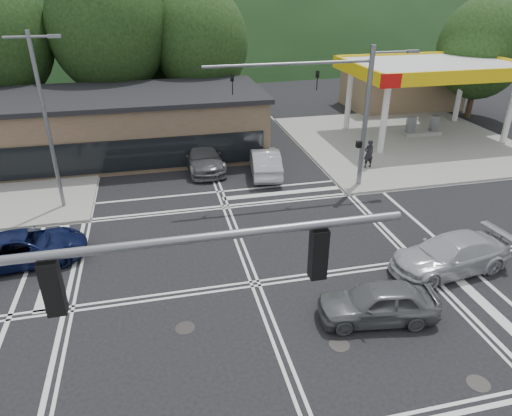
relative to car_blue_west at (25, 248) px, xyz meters
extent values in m
plane|color=black|center=(9.30, -3.83, -0.70)|extent=(120.00, 120.00, 0.00)
cube|color=gray|center=(24.30, 11.17, -0.63)|extent=(16.00, 16.00, 0.15)
cylinder|color=silver|center=(21.30, 9.17, 1.80)|extent=(0.44, 0.44, 5.00)
cylinder|color=silver|center=(21.30, 15.17, 1.80)|extent=(0.44, 0.44, 5.00)
cylinder|color=silver|center=(31.30, 9.17, 1.80)|extent=(0.44, 0.44, 5.00)
cylinder|color=silver|center=(31.30, 15.17, 1.80)|extent=(0.44, 0.44, 5.00)
cube|color=silver|center=(26.30, 12.17, 4.60)|extent=(12.00, 8.00, 0.60)
cube|color=yellow|center=(26.30, 8.17, 4.60)|extent=(12.20, 0.25, 0.90)
cube|color=yellow|center=(26.30, 16.17, 4.60)|extent=(12.20, 0.25, 0.90)
cube|color=yellow|center=(20.30, 12.17, 4.60)|extent=(0.25, 8.20, 0.90)
cube|color=yellow|center=(32.30, 12.17, 4.60)|extent=(0.25, 8.20, 0.90)
cube|color=red|center=(20.80, 8.02, 4.60)|extent=(1.40, 0.12, 0.90)
cube|color=gray|center=(26.30, 12.17, -0.45)|extent=(3.00, 1.00, 0.30)
cube|color=slate|center=(25.30, 12.17, 0.25)|extent=(0.60, 0.50, 1.30)
cube|color=slate|center=(27.30, 12.17, 0.25)|extent=(0.60, 0.50, 1.30)
cube|color=#846B4F|center=(29.30, 21.17, 1.20)|extent=(10.00, 6.00, 3.80)
cube|color=brown|center=(1.30, 13.17, 1.30)|extent=(24.00, 8.00, 4.00)
ellipsoid|color=#1A3216|center=(9.30, 86.17, -0.70)|extent=(252.00, 126.00, 140.00)
cylinder|color=#382619|center=(-4.70, 20.17, 1.72)|extent=(0.50, 0.50, 4.84)
cylinder|color=#382619|center=(3.30, 20.17, 1.94)|extent=(0.50, 0.50, 5.28)
ellipsoid|color=black|center=(3.30, 20.17, 7.10)|extent=(9.00, 9.00, 10.35)
cylinder|color=#382619|center=(10.30, 20.17, 1.50)|extent=(0.50, 0.50, 4.40)
ellipsoid|color=black|center=(10.30, 20.17, 5.80)|extent=(7.60, 7.60, 8.74)
cylinder|color=#382619|center=(7.30, 24.17, 1.72)|extent=(0.50, 0.50, 4.84)
ellipsoid|color=black|center=(7.30, 24.17, 6.45)|extent=(8.40, 8.40, 9.66)
cylinder|color=#382619|center=(33.30, 16.17, 1.28)|extent=(0.50, 0.50, 3.96)
ellipsoid|color=black|center=(33.30, 16.17, 5.15)|extent=(7.20, 7.20, 8.28)
cylinder|color=slate|center=(0.80, 5.17, 3.80)|extent=(0.20, 0.20, 9.00)
cylinder|color=slate|center=(0.80, 5.17, 8.00)|extent=(2.20, 0.12, 0.12)
cube|color=slate|center=(1.90, 5.17, 8.00)|extent=(0.60, 0.25, 0.15)
cylinder|color=slate|center=(17.50, 4.37, 3.30)|extent=(0.28, 0.28, 8.00)
cylinder|color=slate|center=(13.00, 4.37, 6.50)|extent=(9.00, 0.16, 0.16)
imported|color=black|center=(14.50, 4.37, 5.60)|extent=(0.16, 0.20, 1.00)
imported|color=black|center=(10.00, 4.37, 5.60)|extent=(0.16, 0.20, 1.00)
cylinder|color=slate|center=(18.70, 4.37, 6.90)|extent=(2.40, 0.12, 0.12)
cube|color=slate|center=(19.80, 4.37, 6.90)|extent=(0.70, 0.30, 0.15)
cube|color=black|center=(17.25, 4.37, 1.90)|extent=(0.25, 0.30, 0.35)
cylinder|color=slate|center=(5.60, -12.03, 6.50)|extent=(9.00, 0.16, 0.16)
cube|color=black|center=(4.10, -12.03, 5.90)|extent=(0.30, 0.25, 1.00)
cube|color=black|center=(8.60, -12.03, 5.90)|extent=(0.30, 0.25, 1.00)
imported|color=#0D153D|center=(0.00, 0.00, 0.00)|extent=(5.26, 2.82, 1.41)
imported|color=#5A5D5F|center=(13.09, -6.87, 0.02)|extent=(4.48, 2.33, 1.45)
imported|color=#B5B9BD|center=(17.45, -4.68, 0.06)|extent=(5.44, 2.72, 1.52)
imported|color=#A5A6AC|center=(12.51, 7.48, 0.11)|extent=(2.41, 5.14, 1.63)
imported|color=silver|center=(10.64, 15.22, 0.06)|extent=(2.35, 4.68, 1.53)
imported|color=#58595C|center=(8.80, 9.38, 0.11)|extent=(2.66, 5.72, 1.62)
imported|color=black|center=(19.16, 6.69, 0.36)|extent=(0.71, 0.50, 1.84)
camera|label=1|loc=(5.94, -18.56, 10.31)|focal=32.00mm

